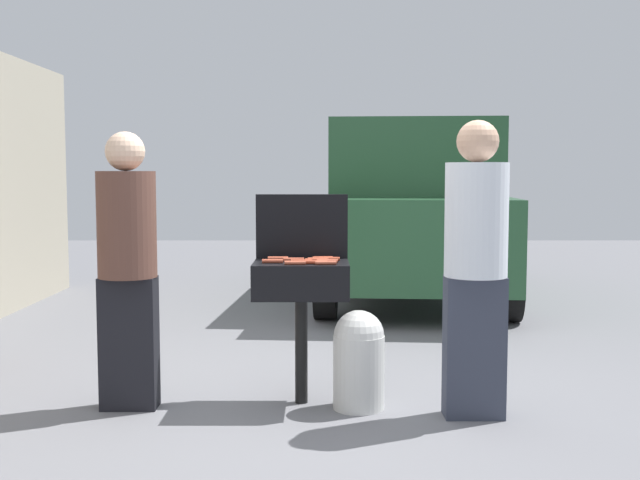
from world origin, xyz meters
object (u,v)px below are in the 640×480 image
Objects in this scene: person_right at (473,258)px; hot_dog_2 at (323,263)px; hot_dog_11 at (291,260)px; hot_dog_1 at (313,260)px; hot_dog_10 at (325,261)px; propane_tank at (356,358)px; hot_dog_7 at (327,259)px; hot_dog_3 at (320,258)px; hot_dog_6 at (316,260)px; parked_minivan at (408,210)px; hot_dog_9 at (276,258)px; hot_dog_8 at (270,261)px; bbq_grill at (299,284)px; person_left at (125,260)px; hot_dog_4 at (299,261)px; hot_dog_5 at (314,262)px; hot_dog_0 at (293,263)px.

hot_dog_2 is at bearing -18.45° from person_right.
hot_dog_11 is at bearing -25.86° from person_right.
hot_dog_1 is 0.08m from hot_dog_10.
person_right is (0.68, -0.16, 0.64)m from propane_tank.
hot_dog_3 is at bearing 135.88° from hot_dog_7.
parked_minivan is (1.07, 4.25, 0.11)m from hot_dog_6.
hot_dog_8 is at bearing -99.39° from hot_dog_9.
hot_dog_7 and hot_dog_10 have the same top height.
hot_dog_6 reaches higher than bbq_grill.
hot_dog_11 is at bearing 179.72° from hot_dog_6.
hot_dog_2 is 0.08× the size of person_left.
hot_dog_10 is at bearing -80.00° from hot_dog_3.
hot_dog_7 is 0.12m from hot_dog_10.
hot_dog_4 is at bearing -46.74° from hot_dog_9.
person_right is (0.94, -0.16, 0.04)m from hot_dog_5.
hot_dog_7 is (0.18, 0.06, 0.15)m from bbq_grill.
hot_dog_6 is at bearing -0.28° from hot_dog_11.
hot_dog_8 is (-0.14, 0.09, 0.00)m from hot_dog_0.
person_right is (1.19, -0.37, 0.04)m from hot_dog_9.
hot_dog_8 is at bearing -20.36° from person_right.
propane_tank is at bearing -45.18° from hot_dog_7.
hot_dog_3 is 1.00× the size of hot_dog_6.
hot_dog_4 is at bearing -126.38° from hot_dog_3.
person_right is (0.89, -0.13, 0.04)m from hot_dog_2.
hot_dog_5 is 0.33m from hot_dog_9.
person_right is at bearing -6.79° from hot_dog_0.
bbq_grill is 0.24m from hot_dog_8.
person_right reaches higher than hot_dog_10.
hot_dog_9 is 1.25m from person_right.
hot_dog_5 is 0.21× the size of propane_tank.
hot_dog_3 and hot_dog_6 have the same top height.
person_right reaches higher than hot_dog_7.
hot_dog_4 is 0.11m from hot_dog_11.
hot_dog_6 is at bearing 16.82° from hot_dog_8.
hot_dog_5 is at bearing -40.49° from hot_dog_9.
hot_dog_7 is 1.00× the size of hot_dog_10.
bbq_grill is 6.95× the size of hot_dog_7.
hot_dog_1 is 0.11m from hot_dog_5.
bbq_grill is 6.95× the size of hot_dog_9.
hot_dog_6 is 0.66m from propane_tank.
hot_dog_11 is (-0.02, 0.18, 0.00)m from hot_dog_0.
person_left is at bearing -175.59° from hot_dog_1.
hot_dog_0 is 1.00× the size of hot_dog_4.
hot_dog_10 is at bearing 80.93° from parked_minivan.
propane_tank is (0.18, -0.18, -0.60)m from hot_dog_7.
person_left reaches higher than hot_dog_10.
hot_dog_6 is 0.98m from person_right.
hot_dog_10 is at bearing -1.74° from person_left.
hot_dog_10 is (0.34, 0.01, 0.00)m from hot_dog_8.
hot_dog_9 is at bearing 150.50° from bbq_grill.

